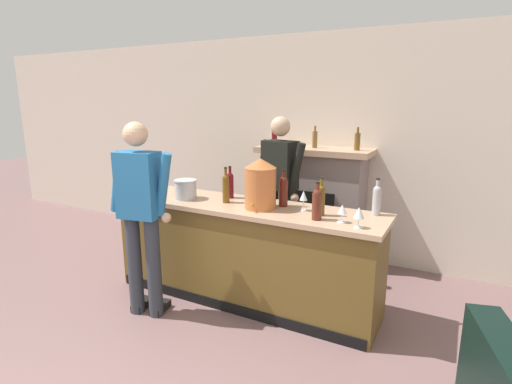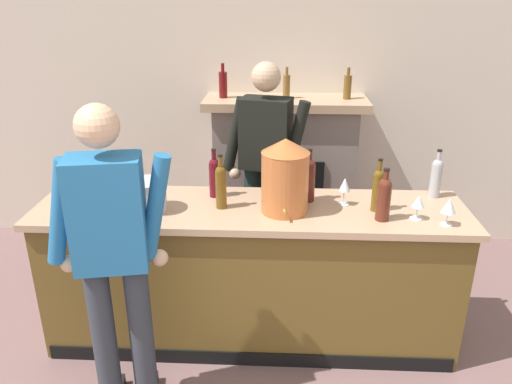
% 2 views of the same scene
% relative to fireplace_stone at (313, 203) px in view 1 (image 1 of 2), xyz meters
% --- Properties ---
extents(wall_back_panel, '(12.00, 0.07, 2.75)m').
position_rel_fireplace_stone_xyz_m(wall_back_panel, '(-0.04, 0.26, 0.66)').
color(wall_back_panel, beige).
rests_on(wall_back_panel, ground_plane).
extents(bar_counter, '(2.72, 0.67, 0.98)m').
position_rel_fireplace_stone_xyz_m(bar_counter, '(-0.22, -1.34, -0.22)').
color(bar_counter, brown).
rests_on(bar_counter, ground_plane).
extents(fireplace_stone, '(1.37, 0.52, 1.69)m').
position_rel_fireplace_stone_xyz_m(fireplace_stone, '(0.00, 0.00, 0.00)').
color(fireplace_stone, gray).
rests_on(fireplace_stone, ground_plane).
extents(person_customer, '(0.65, 0.36, 1.78)m').
position_rel_fireplace_stone_xyz_m(person_customer, '(-0.88, -2.01, 0.28)').
color(person_customer, '#32363F').
rests_on(person_customer, ground_plane).
extents(person_bartender, '(0.65, 0.37, 1.79)m').
position_rel_fireplace_stone_xyz_m(person_bartender, '(-0.15, -0.67, 0.28)').
color(person_bartender, '#192C2C').
rests_on(person_bartender, ground_plane).
extents(copper_dispenser, '(0.29, 0.33, 0.46)m').
position_rel_fireplace_stone_xyz_m(copper_dispenser, '(-0.01, -1.39, 0.51)').
color(copper_dispenser, '#C06834').
rests_on(copper_dispenser, bar_counter).
extents(ice_bucket_steel, '(0.23, 0.23, 0.19)m').
position_rel_fireplace_stone_xyz_m(ice_bucket_steel, '(-0.84, -1.42, 0.37)').
color(ice_bucket_steel, silver).
rests_on(ice_bucket_steel, bar_counter).
extents(wine_bottle_rose_blush, '(0.07, 0.07, 0.34)m').
position_rel_fireplace_stone_xyz_m(wine_bottle_rose_blush, '(0.56, -1.35, 0.42)').
color(wine_bottle_rose_blush, brown).
rests_on(wine_bottle_rose_blush, bar_counter).
extents(wine_bottle_merlot_tall, '(0.08, 0.08, 0.35)m').
position_rel_fireplace_stone_xyz_m(wine_bottle_merlot_tall, '(0.14, -1.22, 0.43)').
color(wine_bottle_merlot_tall, '#521C14').
rests_on(wine_bottle_merlot_tall, bar_counter).
extents(wine_bottle_chardonnay_pale, '(0.08, 0.08, 0.32)m').
position_rel_fireplace_stone_xyz_m(wine_bottle_chardonnay_pale, '(0.57, -1.49, 0.42)').
color(wine_bottle_chardonnay_pale, '#5A2518').
rests_on(wine_bottle_chardonnay_pale, bar_counter).
extents(wine_bottle_cabernet_heavy, '(0.07, 0.07, 0.32)m').
position_rel_fireplace_stone_xyz_m(wine_bottle_cabernet_heavy, '(0.98, -1.11, 0.42)').
color(wine_bottle_cabernet_heavy, '#AEAEB5').
rests_on(wine_bottle_cabernet_heavy, bar_counter).
extents(wine_bottle_port_short, '(0.07, 0.07, 0.33)m').
position_rel_fireplace_stone_xyz_m(wine_bottle_port_short, '(-0.46, -1.18, 0.42)').
color(wine_bottle_port_short, '#59101A').
rests_on(wine_bottle_port_short, bar_counter).
extents(wine_bottle_riesling_slim, '(0.07, 0.07, 0.35)m').
position_rel_fireplace_stone_xyz_m(wine_bottle_riesling_slim, '(-0.40, -1.36, 0.43)').
color(wine_bottle_riesling_slim, brown).
rests_on(wine_bottle_riesling_slim, bar_counter).
extents(wine_glass_mid_counter, '(0.08, 0.08, 0.17)m').
position_rel_fireplace_stone_xyz_m(wine_glass_mid_counter, '(0.93, -1.54, 0.39)').
color(wine_glass_mid_counter, silver).
rests_on(wine_glass_mid_counter, bar_counter).
extents(wine_glass_front_left, '(0.07, 0.07, 0.18)m').
position_rel_fireplace_stone_xyz_m(wine_glass_front_left, '(0.37, -1.28, 0.40)').
color(wine_glass_front_left, silver).
rests_on(wine_glass_front_left, bar_counter).
extents(wine_glass_back_row, '(0.08, 0.08, 0.15)m').
position_rel_fireplace_stone_xyz_m(wine_glass_back_row, '(0.78, -1.47, 0.38)').
color(wine_glass_back_row, silver).
rests_on(wine_glass_back_row, bar_counter).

